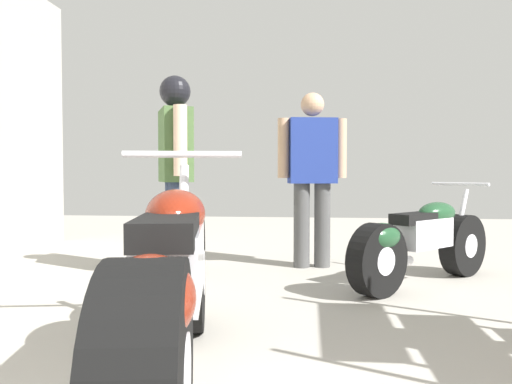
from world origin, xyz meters
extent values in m
plane|color=#A8A399|center=(0.00, 3.15, 0.00)|extent=(15.11, 15.11, 0.00)
cylinder|color=black|center=(-0.24, 2.85, 0.34)|extent=(0.35, 0.72, 0.69)
cylinder|color=silver|center=(-0.24, 2.85, 0.34)|extent=(0.28, 0.30, 0.26)
cylinder|color=black|center=(0.03, 1.32, 0.34)|extent=(0.35, 0.72, 0.69)
cylinder|color=silver|center=(0.03, 1.32, 0.34)|extent=(0.28, 0.30, 0.26)
cube|color=silver|center=(-0.10, 2.09, 0.54)|extent=(0.37, 0.72, 0.30)
ellipsoid|color=maroon|center=(-0.15, 2.32, 0.73)|extent=(0.37, 0.60, 0.24)
cube|color=black|center=(-0.07, 1.90, 0.70)|extent=(0.32, 0.55, 0.11)
ellipsoid|color=maroon|center=(0.02, 1.37, 0.56)|extent=(0.36, 0.51, 0.26)
cylinder|color=silver|center=(-0.23, 2.81, 0.66)|extent=(0.10, 0.28, 0.62)
cylinder|color=silver|center=(-0.23, 2.77, 1.03)|extent=(0.66, 0.15, 0.04)
cylinder|color=silver|center=(-0.20, 1.74, 0.24)|extent=(0.20, 0.60, 0.10)
cylinder|color=black|center=(1.86, 4.71, 0.28)|extent=(0.50, 0.51, 0.55)
cylinder|color=silver|center=(1.86, 4.71, 0.28)|extent=(0.27, 0.27, 0.21)
cylinder|color=black|center=(0.99, 3.82, 0.28)|extent=(0.50, 0.51, 0.55)
cylinder|color=silver|center=(0.99, 3.82, 0.28)|extent=(0.27, 0.27, 0.21)
cube|color=silver|center=(1.43, 4.27, 0.43)|extent=(0.53, 0.54, 0.24)
ellipsoid|color=#1E4728|center=(1.56, 4.40, 0.59)|extent=(0.47, 0.48, 0.19)
cube|color=black|center=(1.32, 4.16, 0.56)|extent=(0.42, 0.43, 0.09)
ellipsoid|color=#1E4728|center=(1.02, 3.85, 0.45)|extent=(0.43, 0.43, 0.21)
cylinder|color=silver|center=(1.84, 4.69, 0.53)|extent=(0.18, 0.19, 0.50)
cylinder|color=silver|center=(1.81, 4.66, 0.83)|extent=(0.40, 0.40, 0.03)
cylinder|color=silver|center=(1.16, 4.17, 0.19)|extent=(0.39, 0.39, 0.08)
cylinder|color=#4C4C4C|center=(0.41, 4.98, 0.41)|extent=(0.18, 0.18, 0.83)
cylinder|color=#4C4C4C|center=(0.61, 5.01, 0.41)|extent=(0.18, 0.18, 0.83)
cube|color=navy|center=(0.51, 5.00, 1.14)|extent=(0.49, 0.33, 0.63)
cylinder|color=tan|center=(0.23, 4.94, 1.17)|extent=(0.13, 0.13, 0.58)
cylinder|color=tan|center=(0.79, 5.05, 1.17)|extent=(0.13, 0.13, 0.58)
sphere|color=tan|center=(0.51, 5.00, 1.60)|extent=(0.23, 0.23, 0.23)
cylinder|color=#2D3851|center=(-0.75, 4.53, 0.42)|extent=(0.21, 0.21, 0.85)
cylinder|color=#2D3851|center=(-0.67, 4.33, 0.42)|extent=(0.21, 0.21, 0.85)
cube|color=#476638|center=(-0.71, 4.43, 1.17)|extent=(0.42, 0.53, 0.65)
cylinder|color=beige|center=(-0.83, 4.70, 1.20)|extent=(0.15, 0.15, 0.59)
cylinder|color=beige|center=(-0.60, 4.16, 1.20)|extent=(0.15, 0.15, 0.59)
sphere|color=black|center=(-0.71, 4.43, 1.64)|extent=(0.23, 0.23, 0.23)
sphere|color=black|center=(-0.71, 4.43, 1.65)|extent=(0.28, 0.28, 0.28)
camera|label=1|loc=(0.49, -0.04, 0.92)|focal=35.81mm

